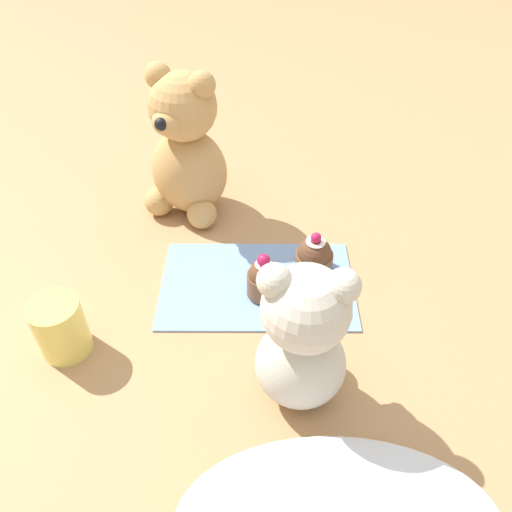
# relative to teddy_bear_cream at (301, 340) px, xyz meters

# --- Properties ---
(ground_plane) EXTENTS (4.00, 4.00, 0.00)m
(ground_plane) POSITION_rel_teddy_bear_cream_xyz_m (0.05, -0.17, -0.10)
(ground_plane) COLOR tan
(knitted_placemat) EXTENTS (0.27, 0.17, 0.01)m
(knitted_placemat) POSITION_rel_teddy_bear_cream_xyz_m (0.05, -0.17, -0.09)
(knitted_placemat) COLOR #7A9ED1
(knitted_placemat) RESTS_ON ground_plane
(teddy_bear_cream) EXTENTS (0.11, 0.11, 0.20)m
(teddy_bear_cream) POSITION_rel_teddy_bear_cream_xyz_m (0.00, 0.00, 0.00)
(teddy_bear_cream) COLOR beige
(teddy_bear_cream) RESTS_ON ground_plane
(teddy_bear_tan) EXTENTS (0.16, 0.15, 0.24)m
(teddy_bear_tan) POSITION_rel_teddy_bear_cream_xyz_m (0.16, -0.35, 0.01)
(teddy_bear_tan) COLOR tan
(teddy_bear_tan) RESTS_ON ground_plane
(cupcake_near_cream_bear) EXTENTS (0.04, 0.04, 0.07)m
(cupcake_near_cream_bear) POSITION_rel_teddy_bear_cream_xyz_m (0.04, -0.15, -0.06)
(cupcake_near_cream_bear) COLOR brown
(cupcake_near_cream_bear) RESTS_ON knitted_placemat
(cupcake_near_tan_bear) EXTENTS (0.05, 0.05, 0.06)m
(cupcake_near_tan_bear) POSITION_rel_teddy_bear_cream_xyz_m (-0.03, -0.20, -0.07)
(cupcake_near_tan_bear) COLOR brown
(cupcake_near_tan_bear) RESTS_ON knitted_placemat
(juice_glass) EXTENTS (0.06, 0.06, 0.08)m
(juice_glass) POSITION_rel_teddy_bear_cream_xyz_m (0.28, -0.06, -0.06)
(juice_glass) COLOR #EADB66
(juice_glass) RESTS_ON ground_plane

